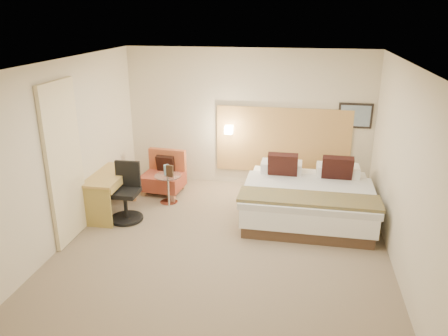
% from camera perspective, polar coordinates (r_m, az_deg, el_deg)
% --- Properties ---
extents(floor, '(4.80, 5.00, 0.02)m').
position_cam_1_polar(floor, '(6.77, 0.16, -9.78)').
color(floor, '#786650').
rests_on(floor, ground).
extents(ceiling, '(4.80, 5.00, 0.02)m').
position_cam_1_polar(ceiling, '(5.92, 0.19, 13.77)').
color(ceiling, silver).
rests_on(ceiling, floor).
extents(wall_back, '(4.80, 0.02, 2.70)m').
position_cam_1_polar(wall_back, '(8.60, 3.11, 6.45)').
color(wall_back, beige).
rests_on(wall_back, floor).
extents(wall_front, '(4.80, 0.02, 2.70)m').
position_cam_1_polar(wall_front, '(3.97, -6.26, -10.26)').
color(wall_front, beige).
rests_on(wall_front, floor).
extents(wall_left, '(0.02, 5.00, 2.70)m').
position_cam_1_polar(wall_left, '(7.02, -19.59, 2.24)').
color(wall_left, beige).
rests_on(wall_left, floor).
extents(wall_right, '(0.02, 5.00, 2.70)m').
position_cam_1_polar(wall_right, '(6.28, 22.37, -0.14)').
color(wall_right, beige).
rests_on(wall_right, floor).
extents(headboard_panel, '(2.60, 0.04, 1.30)m').
position_cam_1_polar(headboard_panel, '(8.61, 7.66, 3.56)').
color(headboard_panel, '#BB8848').
rests_on(headboard_panel, wall_back).
extents(art_frame, '(0.62, 0.03, 0.47)m').
position_cam_1_polar(art_frame, '(8.54, 16.77, 6.57)').
color(art_frame, black).
rests_on(art_frame, wall_back).
extents(art_canvas, '(0.54, 0.01, 0.39)m').
position_cam_1_polar(art_canvas, '(8.52, 16.78, 6.54)').
color(art_canvas, slate).
rests_on(art_canvas, wall_back).
extents(lamp_arm, '(0.02, 0.12, 0.02)m').
position_cam_1_polar(lamp_arm, '(8.61, 0.69, 5.13)').
color(lamp_arm, silver).
rests_on(lamp_arm, wall_back).
extents(lamp_shade, '(0.15, 0.15, 0.15)m').
position_cam_1_polar(lamp_shade, '(8.56, 0.63, 5.03)').
color(lamp_shade, '#F6E5C0').
rests_on(lamp_shade, wall_back).
extents(curtain, '(0.06, 0.90, 2.42)m').
position_cam_1_polar(curtain, '(6.83, -20.10, 0.55)').
color(curtain, beige).
rests_on(curtain, wall_left).
extents(bottle_a, '(0.07, 0.07, 0.19)m').
position_cam_1_polar(bottle_a, '(7.93, -7.67, -0.27)').
color(bottle_a, '#97CFEA').
rests_on(bottle_a, side_table).
extents(bottle_b, '(0.07, 0.07, 0.19)m').
position_cam_1_polar(bottle_b, '(7.95, -7.40, -0.19)').
color(bottle_b, '#79A2BB').
rests_on(bottle_b, side_table).
extents(menu_folder, '(0.13, 0.07, 0.21)m').
position_cam_1_polar(menu_folder, '(7.85, -7.09, -0.38)').
color(menu_folder, '#332115').
rests_on(menu_folder, side_table).
extents(bed, '(2.17, 2.08, 1.04)m').
position_cam_1_polar(bed, '(7.59, 10.90, -3.82)').
color(bed, '#483224').
rests_on(bed, floor).
extents(lounge_chair, '(0.80, 0.72, 0.79)m').
position_cam_1_polar(lounge_chair, '(8.57, -7.84, -1.01)').
color(lounge_chair, tan).
rests_on(lounge_chair, floor).
extents(side_table, '(0.57, 0.57, 0.54)m').
position_cam_1_polar(side_table, '(8.02, -7.28, -2.57)').
color(side_table, white).
rests_on(side_table, floor).
extents(desk, '(0.55, 1.18, 0.73)m').
position_cam_1_polar(desk, '(7.71, -14.59, -1.84)').
color(desk, '#B79047').
rests_on(desk, floor).
extents(desk_chair, '(0.56, 0.56, 0.98)m').
position_cam_1_polar(desk_chair, '(7.50, -12.66, -3.70)').
color(desk_chair, black).
rests_on(desk_chair, floor).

